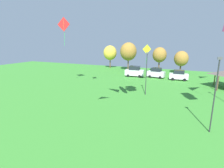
% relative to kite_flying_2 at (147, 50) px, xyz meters
% --- Properties ---
extents(kite_flying_2, '(1.43, 1.28, 3.79)m').
position_rel_kite_flying_2_xyz_m(kite_flying_2, '(0.00, 0.00, 0.00)').
color(kite_flying_2, yellow).
extents(kite_flying_11, '(2.61, 0.42, 5.27)m').
position_rel_kite_flying_2_xyz_m(kite_flying_11, '(-14.16, -7.22, 4.58)').
color(kite_flying_11, red).
extents(parked_car_leftmost, '(4.74, 2.38, 2.65)m').
position_rel_kite_flying_2_xyz_m(parked_car_leftmost, '(-4.34, 6.61, -5.58)').
color(parked_car_leftmost, silver).
rests_on(parked_car_leftmost, ground).
extents(parked_car_second_from_left, '(4.21, 2.29, 2.41)m').
position_rel_kite_flying_2_xyz_m(parked_car_second_from_left, '(0.82, 7.37, -5.69)').
color(parked_car_second_from_left, silver).
rests_on(parked_car_second_from_left, ground).
extents(parked_car_third_from_left, '(4.14, 2.23, 2.26)m').
position_rel_kite_flying_2_xyz_m(parked_car_third_from_left, '(5.98, 6.68, -5.75)').
color(parked_car_third_from_left, silver).
rests_on(parked_car_third_from_left, ground).
extents(light_post_1, '(0.36, 0.20, 7.17)m').
position_rel_kite_flying_2_xyz_m(light_post_1, '(10.32, -17.04, -2.88)').
color(light_post_1, '#2D2D33').
rests_on(light_post_1, ground).
extents(light_post_2, '(0.36, 0.20, 6.83)m').
position_rel_kite_flying_2_xyz_m(light_post_2, '(1.79, -7.48, -3.05)').
color(light_post_2, '#2D2D33').
rests_on(light_post_2, ground).
extents(treeline_tree_0, '(4.30, 4.30, 7.30)m').
position_rel_kite_flying_2_xyz_m(treeline_tree_0, '(-16.18, 17.89, -1.95)').
color(treeline_tree_0, brown).
rests_on(treeline_tree_0, ground).
extents(treeline_tree_1, '(4.86, 4.86, 8.31)m').
position_rel_kite_flying_2_xyz_m(treeline_tree_1, '(-8.95, 15.15, -1.25)').
color(treeline_tree_1, brown).
rests_on(treeline_tree_1, ground).
extents(treeline_tree_2, '(3.84, 3.84, 7.00)m').
position_rel_kite_flying_2_xyz_m(treeline_tree_2, '(0.02, 15.88, -2.00)').
color(treeline_tree_2, brown).
rests_on(treeline_tree_2, ground).
extents(treeline_tree_3, '(3.68, 3.68, 6.13)m').
position_rel_kite_flying_2_xyz_m(treeline_tree_3, '(5.81, 15.28, -2.78)').
color(treeline_tree_3, brown).
rests_on(treeline_tree_3, ground).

